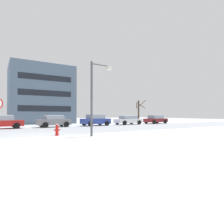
{
  "coord_description": "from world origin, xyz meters",
  "views": [
    {
      "loc": [
        -2.27,
        -14.93,
        1.54
      ],
      "look_at": [
        9.79,
        4.96,
        1.82
      ],
      "focal_mm": 30.45,
      "sensor_mm": 36.0,
      "label": 1
    }
  ],
  "objects_px": {
    "parked_car_red": "(1,122)",
    "parked_car_blue": "(96,120)",
    "fire_hydrant": "(57,130)",
    "parked_car_white": "(128,120)",
    "parked_car_gray": "(54,121)",
    "parked_car_maroon": "(156,119)",
    "street_lamp": "(95,90)"
  },
  "relations": [
    {
      "from": "street_lamp",
      "to": "parked_car_gray",
      "type": "distance_m",
      "value": 11.43
    },
    {
      "from": "street_lamp",
      "to": "parked_car_red",
      "type": "height_order",
      "value": "street_lamp"
    },
    {
      "from": "street_lamp",
      "to": "parked_car_white",
      "type": "height_order",
      "value": "street_lamp"
    },
    {
      "from": "parked_car_red",
      "to": "parked_car_gray",
      "type": "xyz_separation_m",
      "value": [
        5.54,
        -0.03,
        -0.01
      ]
    },
    {
      "from": "parked_car_gray",
      "to": "parked_car_white",
      "type": "distance_m",
      "value": 11.07
    },
    {
      "from": "parked_car_maroon",
      "to": "parked_car_gray",
      "type": "bearing_deg",
      "value": 179.39
    },
    {
      "from": "fire_hydrant",
      "to": "parked_car_gray",
      "type": "relative_size",
      "value": 0.22
    },
    {
      "from": "fire_hydrant",
      "to": "parked_car_maroon",
      "type": "relative_size",
      "value": 0.21
    },
    {
      "from": "parked_car_maroon",
      "to": "parked_car_red",
      "type": "bearing_deg",
      "value": 179.45
    },
    {
      "from": "parked_car_white",
      "to": "parked_car_maroon",
      "type": "xyz_separation_m",
      "value": [
        5.54,
        -0.11,
        0.02
      ]
    },
    {
      "from": "fire_hydrant",
      "to": "street_lamp",
      "type": "relative_size",
      "value": 0.16
    },
    {
      "from": "fire_hydrant",
      "to": "parked_car_red",
      "type": "bearing_deg",
      "value": 109.42
    },
    {
      "from": "street_lamp",
      "to": "parked_car_blue",
      "type": "bearing_deg",
      "value": 63.73
    },
    {
      "from": "parked_car_red",
      "to": "parked_car_white",
      "type": "relative_size",
      "value": 1.0
    },
    {
      "from": "street_lamp",
      "to": "parked_car_blue",
      "type": "xyz_separation_m",
      "value": [
        5.43,
        11.01,
        -2.47
      ]
    },
    {
      "from": "parked_car_maroon",
      "to": "parked_car_white",
      "type": "bearing_deg",
      "value": 178.83
    },
    {
      "from": "street_lamp",
      "to": "fire_hydrant",
      "type": "bearing_deg",
      "value": 143.9
    },
    {
      "from": "street_lamp",
      "to": "parked_car_red",
      "type": "xyz_separation_m",
      "value": [
        -5.64,
        11.18,
        -2.51
      ]
    },
    {
      "from": "parked_car_gray",
      "to": "parked_car_blue",
      "type": "relative_size",
      "value": 1.0
    },
    {
      "from": "parked_car_gray",
      "to": "parked_car_blue",
      "type": "xyz_separation_m",
      "value": [
        5.54,
        -0.14,
        0.04
      ]
    },
    {
      "from": "parked_car_white",
      "to": "parked_car_red",
      "type": "bearing_deg",
      "value": 179.66
    },
    {
      "from": "parked_car_red",
      "to": "parked_car_blue",
      "type": "xyz_separation_m",
      "value": [
        11.07,
        -0.17,
        0.03
      ]
    },
    {
      "from": "parked_car_red",
      "to": "parked_car_maroon",
      "type": "xyz_separation_m",
      "value": [
        22.14,
        -0.21,
        -0.02
      ]
    },
    {
      "from": "street_lamp",
      "to": "parked_car_maroon",
      "type": "height_order",
      "value": "street_lamp"
    },
    {
      "from": "parked_car_white",
      "to": "parked_car_maroon",
      "type": "distance_m",
      "value": 5.54
    },
    {
      "from": "parked_car_red",
      "to": "parked_car_blue",
      "type": "height_order",
      "value": "parked_car_blue"
    },
    {
      "from": "parked_car_red",
      "to": "parked_car_blue",
      "type": "distance_m",
      "value": 11.07
    },
    {
      "from": "parked_car_gray",
      "to": "parked_car_maroon",
      "type": "distance_m",
      "value": 16.61
    },
    {
      "from": "fire_hydrant",
      "to": "parked_car_gray",
      "type": "xyz_separation_m",
      "value": [
        2.18,
        9.49,
        0.31
      ]
    },
    {
      "from": "parked_car_red",
      "to": "parked_car_maroon",
      "type": "bearing_deg",
      "value": -0.55
    },
    {
      "from": "parked_car_blue",
      "to": "parked_car_maroon",
      "type": "relative_size",
      "value": 0.95
    },
    {
      "from": "parked_car_gray",
      "to": "fire_hydrant",
      "type": "bearing_deg",
      "value": -102.93
    }
  ]
}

